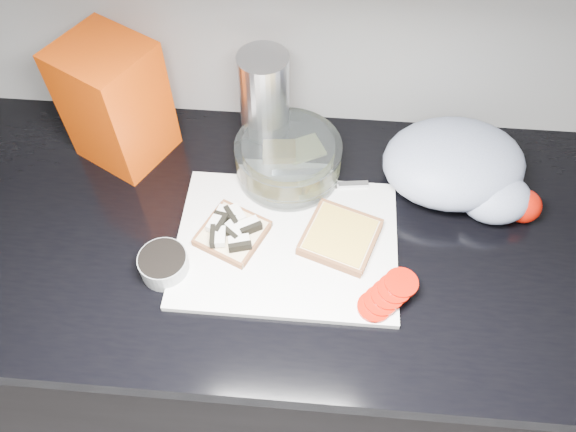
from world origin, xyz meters
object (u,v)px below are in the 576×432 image
Objects in this scene: cutting_board at (287,243)px; bread_bag at (115,103)px; glass_bowl at (288,161)px; steel_canister at (265,105)px.

cutting_board is 0.42m from bread_bag.
glass_bowl is 0.35m from bread_bag.
steel_canister is at bearing 34.35° from bread_bag.
bread_bag is at bearing 148.30° from cutting_board.
cutting_board is 1.60× the size of bread_bag.
bread_bag is at bearing -174.15° from steel_canister.
steel_canister is (-0.06, 0.24, 0.11)m from cutting_board.
bread_bag reaches higher than glass_bowl.
glass_bowl is 0.12m from steel_canister.
steel_canister is (-0.05, 0.07, 0.07)m from glass_bowl.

